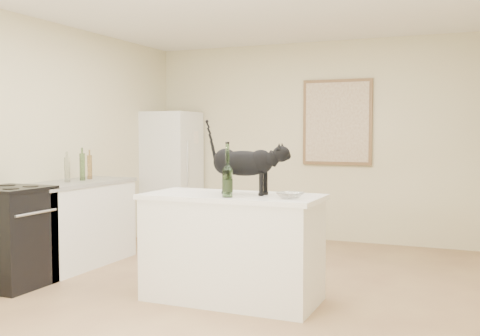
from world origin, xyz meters
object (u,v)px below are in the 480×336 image
Objects in this scene: fridge at (171,173)px; wine_bottle at (227,173)px; black_cat at (244,167)px; glass_bowl at (290,195)px; stove at (10,238)px.

fridge reaches higher than wine_bottle.
glass_bowl is (0.46, -0.15, -0.21)m from black_cat.
black_cat is at bearing 162.08° from glass_bowl.
wine_bottle is at bearing -52.69° from fridge.
fridge is 2.55× the size of black_cat.
black_cat is 1.70× the size of wine_bottle.
stove is 2.29m from black_cat.
stove is 2.65m from glass_bowl.
stove is 2.98m from fridge.
glass_bowl is (2.59, 0.29, 0.48)m from stove.
black_cat is (2.14, 0.44, 0.68)m from stove.
wine_bottle is 1.90× the size of glass_bowl.
fridge is 4.35× the size of wine_bottle.
glass_bowl reaches higher than stove.
black_cat reaches higher than stove.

